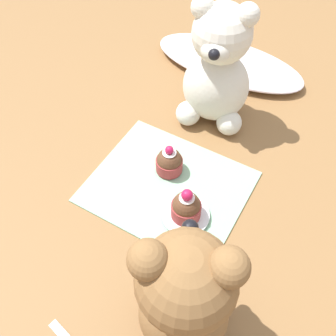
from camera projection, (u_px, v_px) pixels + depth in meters
name	position (u px, v px, depth m)	size (l,w,h in m)	color
ground_plane	(168.00, 187.00, 0.71)	(4.00, 4.00, 0.00)	olive
knitted_placemat	(168.00, 186.00, 0.71)	(0.27, 0.23, 0.01)	#8EBC99
tulle_cloth	(229.00, 62.00, 0.91)	(0.36, 0.15, 0.03)	silver
teddy_bear_cream	(217.00, 70.00, 0.73)	(0.15, 0.14, 0.25)	silver
teddy_bear_tan	(185.00, 297.00, 0.46)	(0.15, 0.14, 0.24)	olive
cupcake_near_cream_bear	(169.00, 162.00, 0.71)	(0.05, 0.05, 0.06)	#993333
saucer_plate	(186.00, 215.00, 0.66)	(0.08, 0.08, 0.01)	silver
cupcake_near_tan_bear	(186.00, 207.00, 0.64)	(0.05, 0.05, 0.07)	#993333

